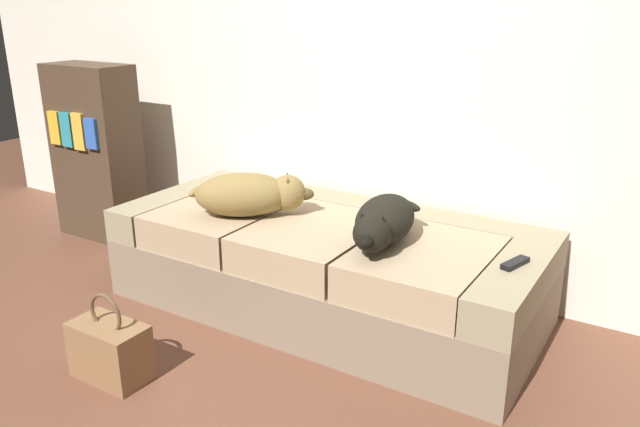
% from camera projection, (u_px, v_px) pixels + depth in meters
% --- Properties ---
extents(ground_plane, '(10.00, 10.00, 0.00)m').
position_uv_depth(ground_plane, '(170.00, 426.00, 2.28)').
color(ground_plane, brown).
extents(back_wall, '(6.40, 0.10, 2.80)m').
position_uv_depth(back_wall, '(384.00, 14.00, 3.15)').
color(back_wall, silver).
rests_on(back_wall, ground).
extents(couch, '(2.07, 0.92, 0.46)m').
position_uv_depth(couch, '(325.00, 265.00, 3.08)').
color(couch, gray).
rests_on(couch, ground).
extents(dog_tan, '(0.57, 0.49, 0.21)m').
position_uv_depth(dog_tan, '(251.00, 194.00, 3.05)').
color(dog_tan, olive).
rests_on(dog_tan, couch).
extents(dog_dark, '(0.32, 0.57, 0.20)m').
position_uv_depth(dog_dark, '(383.00, 221.00, 2.70)').
color(dog_dark, black).
rests_on(dog_dark, couch).
extents(tv_remote, '(0.08, 0.16, 0.02)m').
position_uv_depth(tv_remote, '(515.00, 263.00, 2.49)').
color(tv_remote, black).
rests_on(tv_remote, couch).
extents(handbag, '(0.32, 0.18, 0.38)m').
position_uv_depth(handbag, '(110.00, 350.00, 2.53)').
color(handbag, olive).
rests_on(handbag, ground).
extents(bookshelf, '(0.56, 0.30, 1.10)m').
position_uv_depth(bookshelf, '(96.00, 152.00, 3.96)').
color(bookshelf, '#473525').
rests_on(bookshelf, ground).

